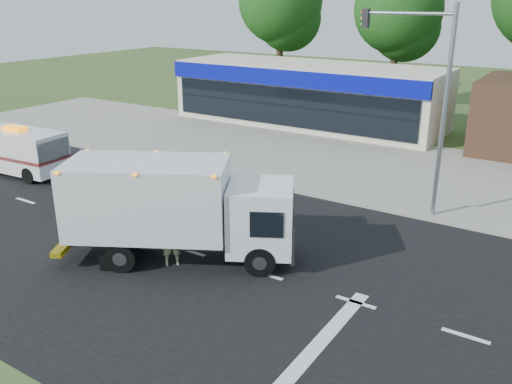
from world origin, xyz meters
TOP-DOWN VIEW (x-y plane):
  - ground at (0.00, 0.00)m, footprint 120.00×120.00m
  - road_asphalt at (0.00, 0.00)m, footprint 60.00×14.00m
  - sidewalk at (0.00, 8.20)m, footprint 60.00×2.40m
  - parking_apron at (0.00, 14.00)m, footprint 60.00×9.00m
  - lane_markings at (1.35, -1.35)m, footprint 55.20×7.00m
  - ems_box_truck at (-3.08, -0.62)m, footprint 7.71×5.62m
  - emergency_worker at (-2.90, -1.03)m, footprint 0.80×0.83m
  - ambulance_van at (-15.42, 2.31)m, footprint 5.13×2.30m
  - retail_strip_mall at (-9.00, 19.93)m, footprint 18.00×6.20m
  - traffic_signal_pole at (2.35, 7.60)m, footprint 3.51×0.25m
  - background_trees at (-0.85, 28.16)m, footprint 36.77×7.39m

SIDE VIEW (x-z plane):
  - ground at x=0.00m, z-range 0.00..0.00m
  - road_asphalt at x=0.00m, z-range -0.01..0.01m
  - parking_apron at x=0.00m, z-range 0.00..0.02m
  - lane_markings at x=1.35m, z-range 0.01..0.02m
  - sidewalk at x=0.00m, z-range 0.00..0.12m
  - emergency_worker at x=-2.90m, z-range -0.02..2.00m
  - ambulance_van at x=-15.42m, z-range 0.01..2.37m
  - ems_box_truck at x=-3.08m, z-range 0.26..3.59m
  - retail_strip_mall at x=-9.00m, z-range 0.01..4.01m
  - traffic_signal_pole at x=2.35m, z-range 0.92..8.92m
  - background_trees at x=-0.85m, z-range 1.33..13.43m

